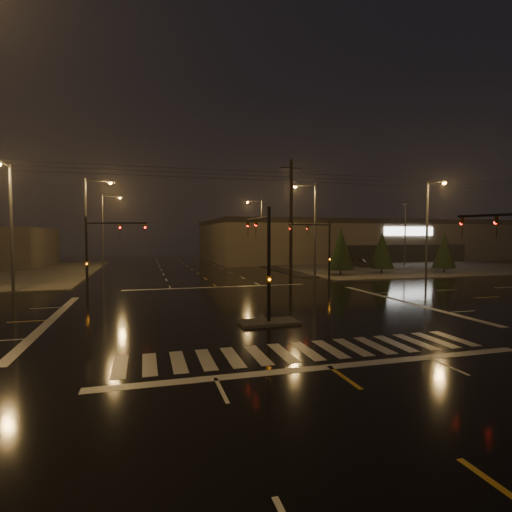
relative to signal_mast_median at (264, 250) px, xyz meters
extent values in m
plane|color=black|center=(0.00, 3.07, -3.75)|extent=(140.00, 140.00, 0.00)
cube|color=#43413C|center=(30.00, 33.07, -3.69)|extent=(36.00, 36.00, 0.12)
cube|color=#43413C|center=(0.00, -0.93, -3.68)|extent=(3.00, 1.60, 0.15)
cube|color=beige|center=(0.00, -5.93, -3.75)|extent=(15.00, 2.60, 0.01)
cube|color=beige|center=(0.00, -7.93, -3.75)|extent=(16.00, 0.50, 0.01)
cube|color=beige|center=(0.00, 14.07, -3.75)|extent=(16.00, 0.50, 0.01)
cube|color=black|center=(35.00, 31.07, -3.71)|extent=(50.00, 24.00, 0.08)
cube|color=brown|center=(35.00, 49.07, -0.25)|extent=(60.00, 28.00, 7.00)
cube|color=black|center=(35.00, 49.07, 3.05)|extent=(60.20, 28.20, 0.80)
cube|color=white|center=(35.00, 34.97, 1.45)|extent=(9.00, 0.20, 1.40)
cube|color=black|center=(35.00, 35.02, -2.15)|extent=(22.00, 0.15, 2.80)
cylinder|color=black|center=(0.00, -0.93, -0.75)|extent=(0.18, 0.18, 6.00)
cylinder|color=black|center=(0.00, 1.32, 1.75)|extent=(0.12, 4.50, 0.12)
imported|color=#594707|center=(0.00, 3.35, 1.70)|extent=(0.16, 0.20, 1.00)
cube|color=#594707|center=(0.00, -0.93, -1.45)|extent=(0.25, 0.18, 0.35)
cylinder|color=black|center=(10.50, 13.57, -0.75)|extent=(0.18, 0.18, 6.00)
cylinder|color=black|center=(8.15, 12.72, 1.75)|extent=(4.74, 1.82, 0.12)
imported|color=#594707|center=(6.04, 11.95, 1.70)|extent=(0.24, 0.22, 1.00)
cube|color=#594707|center=(10.50, 13.57, -1.45)|extent=(0.25, 0.18, 0.35)
cylinder|color=black|center=(-10.50, 13.57, -0.75)|extent=(0.18, 0.18, 6.00)
cylinder|color=black|center=(-8.15, 12.72, 1.75)|extent=(4.74, 1.82, 0.12)
imported|color=#594707|center=(-6.04, 11.95, 1.70)|extent=(0.24, 0.22, 1.00)
cube|color=#594707|center=(-10.50, 13.57, -1.45)|extent=(0.25, 0.18, 0.35)
cylinder|color=black|center=(9.82, -5.55, 1.75)|extent=(1.48, 3.80, 0.12)
imported|color=#594707|center=(9.20, -3.86, 1.70)|extent=(0.22, 0.24, 1.00)
cylinder|color=#38383A|center=(-11.50, 21.07, 1.25)|extent=(0.24, 0.24, 10.00)
cylinder|color=#38383A|center=(-10.30, 21.07, 6.05)|extent=(2.40, 0.14, 0.14)
cube|color=#38383A|center=(-9.20, 21.07, 6.00)|extent=(0.70, 0.30, 0.18)
sphere|color=orange|center=(-9.20, 21.07, 5.87)|extent=(0.32, 0.32, 0.32)
cylinder|color=#38383A|center=(-11.50, 37.07, 1.25)|extent=(0.24, 0.24, 10.00)
cylinder|color=#38383A|center=(-10.30, 37.07, 6.05)|extent=(2.40, 0.14, 0.14)
cube|color=#38383A|center=(-9.20, 37.07, 6.00)|extent=(0.70, 0.30, 0.18)
sphere|color=orange|center=(-9.20, 37.07, 5.87)|extent=(0.32, 0.32, 0.32)
cylinder|color=#38383A|center=(11.50, 19.07, 1.25)|extent=(0.24, 0.24, 10.00)
cylinder|color=#38383A|center=(10.30, 19.07, 6.05)|extent=(2.40, 0.14, 0.14)
cube|color=#38383A|center=(9.20, 19.07, 6.00)|extent=(0.70, 0.30, 0.18)
sphere|color=orange|center=(9.20, 19.07, 5.87)|extent=(0.32, 0.32, 0.32)
cylinder|color=#38383A|center=(11.50, 39.07, 1.25)|extent=(0.24, 0.24, 10.00)
cylinder|color=#38383A|center=(10.30, 39.07, 6.05)|extent=(2.40, 0.14, 0.14)
cube|color=#38383A|center=(9.20, 39.07, 6.00)|extent=(0.70, 0.30, 0.18)
sphere|color=orange|center=(9.20, 39.07, 5.87)|extent=(0.32, 0.32, 0.32)
cylinder|color=#38383A|center=(-16.00, 14.57, 1.25)|extent=(0.24, 0.24, 10.00)
cylinder|color=#38383A|center=(-16.00, 13.37, 6.05)|extent=(0.14, 2.40, 0.14)
cylinder|color=#38383A|center=(22.00, 14.57, 1.25)|extent=(0.24, 0.24, 10.00)
cylinder|color=#38383A|center=(22.00, 13.37, 6.05)|extent=(0.14, 2.40, 0.14)
cube|color=#38383A|center=(22.00, 12.27, 6.00)|extent=(0.30, 0.70, 0.18)
sphere|color=orange|center=(22.00, 12.27, 5.87)|extent=(0.32, 0.32, 0.32)
cylinder|color=black|center=(8.00, 17.07, 2.25)|extent=(0.32, 0.32, 12.00)
cube|color=black|center=(8.00, 17.07, 7.45)|extent=(2.20, 0.12, 0.12)
cylinder|color=black|center=(15.12, 20.13, -3.40)|extent=(0.18, 0.18, 0.70)
cone|color=black|center=(15.12, 20.13, -0.72)|extent=(2.99, 2.99, 4.67)
cylinder|color=black|center=(20.58, 20.43, -3.40)|extent=(0.18, 0.18, 0.70)
cone|color=black|center=(20.58, 20.43, -0.94)|extent=(2.71, 2.71, 4.23)
cylinder|color=black|center=(27.86, 18.79, -3.40)|extent=(0.18, 0.18, 0.70)
cone|color=black|center=(27.86, 18.79, -0.99)|extent=(2.64, 2.64, 4.13)
imported|color=black|center=(23.12, 29.82, -3.06)|extent=(3.20, 4.37, 1.38)
camera|label=1|loc=(-6.13, -20.30, 0.81)|focal=28.00mm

